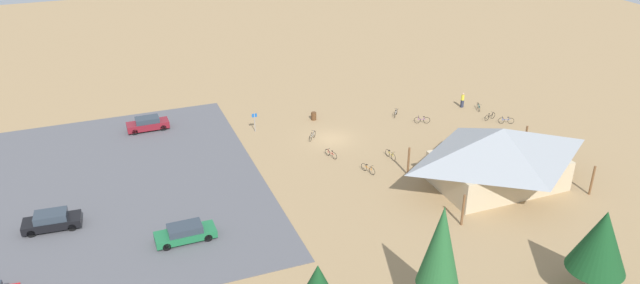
# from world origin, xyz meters

# --- Properties ---
(ground) EXTENTS (160.00, 160.00, 0.00)m
(ground) POSITION_xyz_m (0.00, 0.00, 0.00)
(ground) COLOR #9E7F56
(ground) RESTS_ON ground
(parking_lot_asphalt) EXTENTS (34.17, 33.29, 0.05)m
(parking_lot_asphalt) POSITION_xyz_m (26.19, 2.43, 0.03)
(parking_lot_asphalt) COLOR #56565B
(parking_lot_asphalt) RESTS_ON ground
(bike_pavilion) EXTENTS (13.65, 9.42, 5.59)m
(bike_pavilion) POSITION_xyz_m (-10.39, 14.26, 3.16)
(bike_pavilion) COLOR #C6B28E
(bike_pavilion) RESTS_ON ground
(trash_bin) EXTENTS (0.60, 0.60, 0.90)m
(trash_bin) POSITION_xyz_m (-0.06, -5.40, 0.45)
(trash_bin) COLOR brown
(trash_bin) RESTS_ON ground
(lot_sign) EXTENTS (0.56, 0.08, 2.20)m
(lot_sign) POSITION_xyz_m (6.97, -4.74, 1.41)
(lot_sign) COLOR #99999E
(lot_sign) RESTS_ON ground
(pine_far_east) EXTENTS (2.74, 2.74, 8.42)m
(pine_far_east) POSITION_xyz_m (3.90, 27.24, 5.55)
(pine_far_east) COLOR brown
(pine_far_east) RESTS_ON ground
(pine_west) EXTENTS (3.86, 3.86, 6.73)m
(pine_west) POSITION_xyz_m (-7.08, 29.27, 4.47)
(pine_west) COLOR brown
(pine_west) RESTS_ON ground
(bicycle_teal_by_bin) EXTENTS (0.76, 1.55, 0.80)m
(bicycle_teal_by_bin) POSITION_xyz_m (-19.10, -1.12, 0.36)
(bicycle_teal_by_bin) COLOR black
(bicycle_teal_by_bin) RESTS_ON ground
(bicycle_purple_lone_west) EXTENTS (1.67, 0.76, 0.89)m
(bicycle_purple_lone_west) POSITION_xyz_m (-10.96, -0.11, 0.39)
(bicycle_purple_lone_west) COLOR black
(bicycle_purple_lone_west) RESTS_ON ground
(bicycle_red_yard_center) EXTENTS (0.69, 1.63, 0.79)m
(bicycle_red_yard_center) POSITION_xyz_m (1.62, 3.86, 0.38)
(bicycle_red_yard_center) COLOR black
(bicycle_red_yard_center) RESTS_ON ground
(bicycle_white_edge_north) EXTENTS (1.09, 1.32, 0.77)m
(bicycle_white_edge_north) POSITION_xyz_m (-9.19, -2.97, 0.35)
(bicycle_white_edge_north) COLOR black
(bicycle_white_edge_north) RESTS_ON ground
(bicycle_yellow_lone_east) EXTENTS (0.48, 1.82, 0.86)m
(bicycle_yellow_lone_east) POSITION_xyz_m (-3.78, 6.20, 0.39)
(bicycle_yellow_lone_east) COLOR black
(bicycle_yellow_lone_east) RESTS_ON ground
(bicycle_orange_trailside) EXTENTS (0.71, 1.74, 0.87)m
(bicycle_orange_trailside) POSITION_xyz_m (-0.46, 8.05, 0.40)
(bicycle_orange_trailside) COLOR black
(bicycle_orange_trailside) RESTS_ON ground
(bicycle_blue_near_sign) EXTENTS (1.60, 0.81, 0.81)m
(bicycle_blue_near_sign) POSITION_xyz_m (-19.64, 3.37, 0.38)
(bicycle_blue_near_sign) COLOR black
(bicycle_blue_near_sign) RESTS_ON ground
(bicycle_black_back_row) EXTENTS (1.71, 0.60, 0.81)m
(bicycle_black_back_row) POSITION_xyz_m (-18.63, 1.78, 0.37)
(bicycle_black_back_row) COLOR black
(bicycle_black_back_row) RESTS_ON ground
(bicycle_silver_yard_front) EXTENTS (1.20, 1.32, 0.83)m
(bicycle_silver_yard_front) POSITION_xyz_m (1.87, -0.68, 0.38)
(bicycle_silver_yard_front) COLOR black
(bicycle_silver_yard_front) RESTS_ON ground
(car_black_near_entry) EXTENTS (4.54, 2.14, 1.46)m
(car_black_near_entry) POSITION_xyz_m (27.19, 7.36, 0.77)
(car_black_near_entry) COLOR black
(car_black_near_entry) RESTS_ON parking_lot_asphalt
(car_green_back_corner) EXTENTS (4.70, 1.87, 1.35)m
(car_green_back_corner) POSITION_xyz_m (17.51, 12.87, 0.72)
(car_green_back_corner) COLOR #1E6B3D
(car_green_back_corner) RESTS_ON parking_lot_asphalt
(car_maroon_end_stall) EXTENTS (4.42, 1.79, 1.46)m
(car_maroon_end_stall) POSITION_xyz_m (17.70, -9.27, 0.77)
(car_maroon_end_stall) COLOR maroon
(car_maroon_end_stall) RESTS_ON parking_lot_asphalt
(visitor_crossing_yard) EXTENTS (0.36, 0.36, 1.81)m
(visitor_crossing_yard) POSITION_xyz_m (-17.72, -2.46, 0.95)
(visitor_crossing_yard) COLOR #2D3347
(visitor_crossing_yard) RESTS_ON ground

